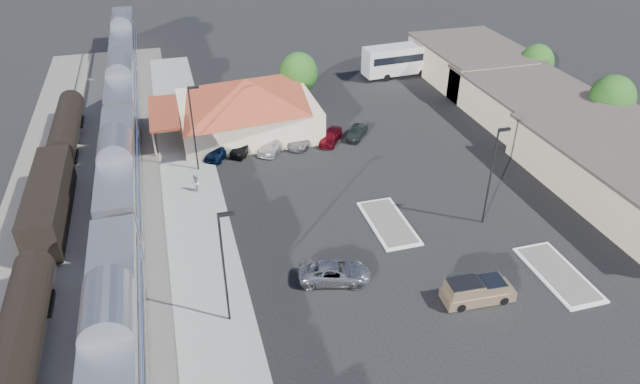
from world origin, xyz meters
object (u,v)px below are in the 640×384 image
object	(u,v)px
pickup_truck	(478,291)
coach_bus	(410,57)
station_depot	(246,105)
suv	(335,272)

from	to	relation	value
pickup_truck	coach_bus	distance (m)	46.94
station_depot	suv	xyz separation A→B (m)	(1.84, -27.89, -2.38)
pickup_truck	suv	world-z (taller)	pickup_truck
suv	coach_bus	bearing A→B (deg)	-14.84
pickup_truck	suv	size ratio (longest dim) A/B	0.97
station_depot	pickup_truck	bearing A→B (deg)	-71.24
station_depot	coach_bus	bearing A→B (deg)	25.53
station_depot	pickup_truck	size ratio (longest dim) A/B	3.49
station_depot	pickup_truck	distance (m)	34.69
suv	coach_bus	world-z (taller)	coach_bus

